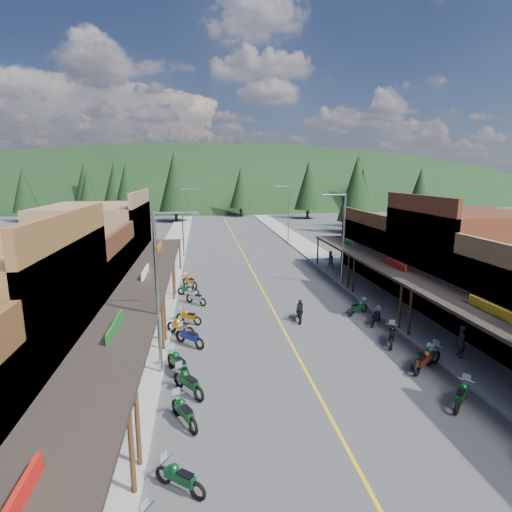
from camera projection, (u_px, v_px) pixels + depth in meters
name	position (u px, v px, depth m)	size (l,w,h in m)	color
ground	(280.00, 323.00, 26.34)	(220.00, 220.00, 0.00)	#38383A
centerline	(246.00, 259.00, 45.74)	(0.15, 90.00, 0.01)	gold
sidewalk_west	(169.00, 261.00, 44.56)	(3.40, 94.00, 0.15)	gray
sidewalk_east	(319.00, 256.00, 46.88)	(3.40, 94.00, 0.15)	gray
shop_west_2	(65.00, 286.00, 25.64)	(10.90, 9.00, 6.20)	#3F2111
shop_west_3	(100.00, 245.00, 34.75)	(10.90, 10.20, 8.20)	brown
shop_east_2	(461.00, 259.00, 29.11)	(10.90, 9.00, 8.20)	#562B19
shop_east_3	(397.00, 248.00, 38.62)	(10.90, 10.20, 6.20)	#4C2D16
streetlight_0	(160.00, 287.00, 18.69)	(2.16, 0.18, 8.00)	gray
streetlight_1	(184.00, 219.00, 45.84)	(2.16, 0.18, 8.00)	gray
streetlight_2	(342.00, 235.00, 34.12)	(2.16, 0.18, 8.00)	gray
streetlight_3	(287.00, 211.00, 55.46)	(2.16, 0.18, 8.00)	gray
ridge_hill	(213.00, 198.00, 157.29)	(310.00, 140.00, 60.00)	black
pine_0	(24.00, 189.00, 79.83)	(5.04, 5.04, 11.00)	black
pine_1	(115.00, 184.00, 89.57)	(5.88, 5.88, 12.50)	black
pine_2	(175.00, 182.00, 79.64)	(6.72, 6.72, 14.00)	black
pine_3	(241.00, 188.00, 89.57)	(5.04, 5.04, 11.00)	black
pine_4	(308.00, 185.00, 85.46)	(5.88, 5.88, 12.50)	black
pine_5	(358.00, 180.00, 99.08)	(6.72, 6.72, 14.00)	black
pine_6	(420.00, 187.00, 93.23)	(5.04, 5.04, 11.00)	black
pine_7	(85.00, 184.00, 94.32)	(5.88, 5.88, 12.50)	black
pine_8	(88.00, 198.00, 60.99)	(4.48, 4.48, 10.00)	black
pine_9	(363.00, 192.00, 71.89)	(4.93, 4.93, 10.80)	black
pine_10	(127.00, 190.00, 71.06)	(5.38, 5.38, 11.60)	black
pine_11	(356.00, 189.00, 64.40)	(5.82, 5.82, 12.40)	black
bike_west_2	(180.00, 476.00, 12.24)	(0.63, 1.89, 1.08)	#0C4020
bike_west_3	(184.00, 411.00, 15.54)	(0.70, 2.09, 1.20)	#0C401A
bike_west_4	(188.00, 381.00, 17.66)	(0.74, 2.22, 1.27)	#0B3817
bike_west_5	(178.00, 362.00, 19.38)	(0.78, 2.33, 1.33)	#0C3C14
bike_west_6	(190.00, 336.00, 22.64)	(0.74, 2.21, 1.26)	navy
bike_west_7	(181.00, 326.00, 24.12)	(0.72, 2.17, 1.24)	#C37C0D
bike_west_8	(189.00, 316.00, 25.99)	(0.63, 1.89, 1.08)	#9E660B
bike_west_9	(196.00, 297.00, 29.87)	(0.67, 2.00, 1.14)	gray
bike_west_10	(188.00, 289.00, 32.02)	(0.63, 1.89, 1.08)	#0D451B
bike_west_11	(190.00, 281.00, 34.27)	(0.72, 2.15, 1.23)	#BD600D
bike_east_3	(462.00, 394.00, 16.74)	(0.69, 2.06, 1.18)	#0D4515
bike_east_4	(424.00, 360.00, 19.78)	(0.69, 2.07, 1.19)	maroon
bike_east_5	(426.00, 356.00, 20.10)	(0.75, 2.25, 1.29)	#0C3E1F
bike_east_6	(392.00, 335.00, 22.83)	(0.71, 2.13, 1.21)	black
bike_east_7	(376.00, 317.00, 25.91)	(0.63, 1.88, 1.07)	black
bike_east_8	(358.00, 307.00, 27.73)	(0.65, 1.96, 1.12)	#0D4222
rider_on_bike	(299.00, 312.00, 26.60)	(0.92, 2.05, 1.51)	black
pedestrian_east_a	(461.00, 341.00, 20.94)	(0.64, 0.42, 1.76)	#241C2A
pedestrian_east_b	(330.00, 260.00, 40.50)	(0.89, 0.51, 1.83)	brown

